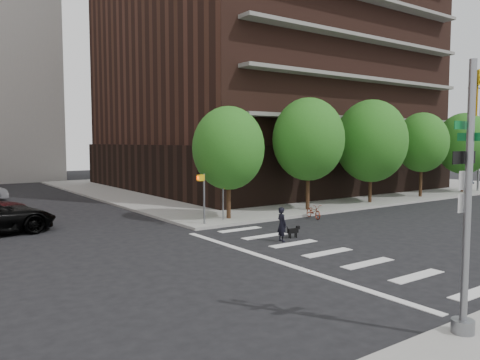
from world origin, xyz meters
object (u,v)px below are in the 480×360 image
traffic_signal (467,219)px  dog_walker (282,224)px  scooter (314,211)px  pedestrian_far (470,184)px

traffic_signal → dog_walker: 10.91m
scooter → pedestrian_far: pedestrian_far is taller
traffic_signal → scooter: bearing=57.3°
scooter → dog_walker: dog_walker is taller
traffic_signal → dog_walker: traffic_signal is taller
traffic_signal → dog_walker: (3.39, 10.19, -1.94)m
dog_walker → pedestrian_far: (24.84, 5.01, 0.15)m
traffic_signal → scooter: (8.91, 13.86, -2.29)m
traffic_signal → dog_walker: bearing=71.6°
pedestrian_far → scooter: bearing=-94.5°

